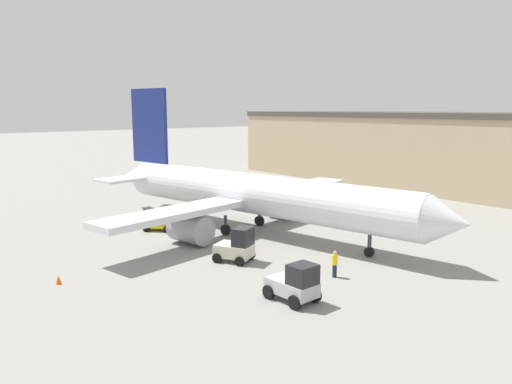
{
  "coord_description": "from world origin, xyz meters",
  "views": [
    {
      "loc": [
        32.2,
        -26.45,
        10.59
      ],
      "look_at": [
        0.0,
        0.0,
        3.56
      ],
      "focal_mm": 35.0,
      "sensor_mm": 36.0,
      "label": 1
    }
  ],
  "objects_px": {
    "ground_crew_worker": "(335,263)",
    "belt_loader_truck": "(162,219)",
    "baggage_tug": "(237,246)",
    "safety_cone_near": "(58,280)",
    "pushback_tug": "(295,284)",
    "airplane": "(246,193)"
  },
  "relations": [
    {
      "from": "ground_crew_worker",
      "to": "belt_loader_truck",
      "type": "distance_m",
      "value": 18.11
    },
    {
      "from": "baggage_tug",
      "to": "belt_loader_truck",
      "type": "xyz_separation_m",
      "value": [
        -11.42,
        0.44,
        -0.1
      ]
    },
    {
      "from": "belt_loader_truck",
      "to": "safety_cone_near",
      "type": "distance_m",
      "value": 14.18
    },
    {
      "from": "ground_crew_worker",
      "to": "pushback_tug",
      "type": "xyz_separation_m",
      "value": [
        1.34,
        -4.75,
        0.12
      ]
    },
    {
      "from": "pushback_tug",
      "to": "safety_cone_near",
      "type": "relative_size",
      "value": 5.38
    },
    {
      "from": "belt_loader_truck",
      "to": "safety_cone_near",
      "type": "bearing_deg",
      "value": -96.88
    },
    {
      "from": "baggage_tug",
      "to": "airplane",
      "type": "bearing_deg",
      "value": 111.11
    },
    {
      "from": "ground_crew_worker",
      "to": "belt_loader_truck",
      "type": "xyz_separation_m",
      "value": [
        -17.96,
        -2.35,
        0.08
      ]
    },
    {
      "from": "ground_crew_worker",
      "to": "baggage_tug",
      "type": "bearing_deg",
      "value": 87.56
    },
    {
      "from": "belt_loader_truck",
      "to": "pushback_tug",
      "type": "distance_m",
      "value": 19.44
    },
    {
      "from": "airplane",
      "to": "baggage_tug",
      "type": "bearing_deg",
      "value": -52.81
    },
    {
      "from": "safety_cone_near",
      "to": "belt_loader_truck",
      "type": "bearing_deg",
      "value": 125.05
    },
    {
      "from": "ground_crew_worker",
      "to": "baggage_tug",
      "type": "distance_m",
      "value": 7.11
    },
    {
      "from": "pushback_tug",
      "to": "ground_crew_worker",
      "type": "bearing_deg",
      "value": 103.69
    },
    {
      "from": "airplane",
      "to": "belt_loader_truck",
      "type": "height_order",
      "value": "airplane"
    },
    {
      "from": "airplane",
      "to": "ground_crew_worker",
      "type": "height_order",
      "value": "airplane"
    },
    {
      "from": "safety_cone_near",
      "to": "baggage_tug",
      "type": "bearing_deg",
      "value": 73.6
    },
    {
      "from": "baggage_tug",
      "to": "pushback_tug",
      "type": "distance_m",
      "value": 8.12
    },
    {
      "from": "baggage_tug",
      "to": "belt_loader_truck",
      "type": "bearing_deg",
      "value": 151.55
    },
    {
      "from": "ground_crew_worker",
      "to": "baggage_tug",
      "type": "relative_size",
      "value": 0.57
    },
    {
      "from": "airplane",
      "to": "safety_cone_near",
      "type": "distance_m",
      "value": 17.71
    },
    {
      "from": "pushback_tug",
      "to": "safety_cone_near",
      "type": "distance_m",
      "value": 14.48
    }
  ]
}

